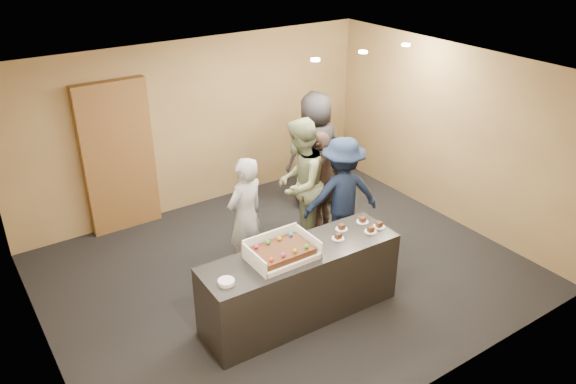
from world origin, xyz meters
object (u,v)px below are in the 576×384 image
at_px(sheet_cake, 282,250).
at_px(person_navy_man, 342,194).
at_px(person_brown_extra, 321,185).
at_px(plate_stack, 226,282).
at_px(person_sage_man, 300,184).
at_px(person_server_grey, 246,217).
at_px(cake_box, 281,253).
at_px(serving_counter, 300,283).
at_px(storage_cabinet, 119,158).
at_px(person_dark_suit, 315,150).

distance_m(sheet_cake, person_navy_man, 1.89).
bearing_deg(person_brown_extra, sheet_cake, 17.99).
height_order(plate_stack, person_sage_man, person_sage_man).
height_order(sheet_cake, person_sage_man, person_sage_man).
height_order(sheet_cake, person_brown_extra, person_brown_extra).
height_order(person_server_grey, person_sage_man, person_sage_man).
bearing_deg(plate_stack, cake_box, 8.01).
xyz_separation_m(plate_stack, person_brown_extra, (2.32, 1.44, -0.10)).
relative_size(cake_box, person_server_grey, 0.45).
bearing_deg(person_navy_man, sheet_cake, 48.26).
bearing_deg(plate_stack, person_server_grey, 52.66).
bearing_deg(person_brown_extra, person_navy_man, 75.49).
bearing_deg(serving_counter, person_server_grey, 93.99).
height_order(person_sage_man, person_brown_extra, person_sage_man).
relative_size(sheet_cake, person_sage_man, 0.34).
relative_size(storage_cabinet, person_dark_suit, 1.20).
distance_m(person_navy_man, person_dark_suit, 1.39).
bearing_deg(serving_counter, cake_box, 175.31).
bearing_deg(serving_counter, storage_cabinet, 108.37).
relative_size(person_server_grey, person_navy_man, 0.98).
xyz_separation_m(storage_cabinet, cake_box, (0.73, -3.22, -0.19)).
bearing_deg(person_brown_extra, person_sage_man, -23.34).
bearing_deg(person_dark_suit, person_navy_man, 77.80).
height_order(person_sage_man, person_dark_suit, person_sage_man).
bearing_deg(cake_box, person_dark_suit, 46.35).
xyz_separation_m(serving_counter, person_dark_suit, (1.86, 2.25, 0.50)).
xyz_separation_m(sheet_cake, person_sage_man, (1.19, 1.37, -0.05)).
xyz_separation_m(serving_counter, person_server_grey, (-0.05, 1.17, 0.37)).
relative_size(plate_stack, person_sage_man, 0.09).
xyz_separation_m(person_brown_extra, person_dark_suit, (0.55, 0.88, 0.12)).
relative_size(sheet_cake, person_brown_extra, 0.39).
distance_m(cake_box, person_server_grey, 1.17).
bearing_deg(storage_cabinet, person_brown_extra, -39.39).
distance_m(cake_box, person_navy_man, 1.87).
bearing_deg(person_dark_suit, person_sage_man, 52.13).
bearing_deg(person_brown_extra, serving_counter, 23.03).
bearing_deg(person_sage_man, storage_cabinet, -81.56).
distance_m(cake_box, sheet_cake, 0.06).
distance_m(storage_cabinet, person_server_grey, 2.29).
bearing_deg(serving_counter, person_sage_man, 57.09).
distance_m(plate_stack, person_navy_man, 2.59).
distance_m(cake_box, person_sage_man, 1.79).
distance_m(storage_cabinet, plate_stack, 3.33).
bearing_deg(serving_counter, sheet_cake, -178.44).
distance_m(person_brown_extra, person_dark_suit, 1.05).
height_order(storage_cabinet, person_dark_suit, storage_cabinet).
distance_m(person_sage_man, person_brown_extra, 0.39).
relative_size(cake_box, person_dark_suit, 0.39).
relative_size(serving_counter, plate_stack, 13.64).
relative_size(plate_stack, person_navy_man, 0.11).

